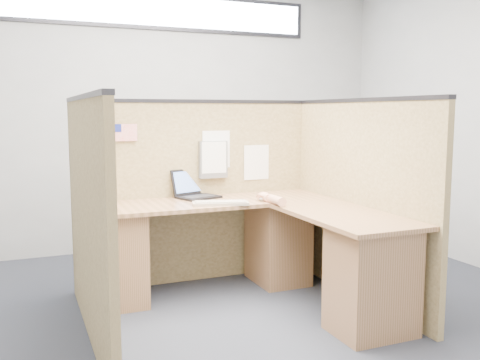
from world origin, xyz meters
name	(u,v)px	position (x,y,z in m)	size (l,w,h in m)	color
floor	(244,320)	(0.00, 0.00, 0.00)	(5.00, 5.00, 0.00)	#21242F
wall_back	(160,115)	(0.00, 2.25, 1.40)	(5.00, 5.00, 0.00)	#9DA0A2
clerestory_window	(158,11)	(0.00, 2.23, 2.45)	(3.30, 0.04, 0.38)	#232328
cubicle_partitions	(221,201)	(0.00, 0.43, 0.77)	(2.06, 1.83, 1.53)	brown
l_desk	(251,252)	(0.18, 0.29, 0.39)	(1.95, 1.75, 0.73)	brown
laptop	(196,190)	(-0.05, 0.89, 0.79)	(0.37, 0.39, 0.23)	black
keyboard	(221,203)	(0.01, 0.48, 0.74)	(0.44, 0.25, 0.03)	gray
mouse	(264,198)	(0.39, 0.51, 0.75)	(0.10, 0.06, 0.04)	#B3B3B7
hand_forearm	(272,199)	(0.40, 0.38, 0.77)	(0.10, 0.37, 0.08)	tan
blue_poster	(89,126)	(-0.87, 0.97, 1.32)	(0.20, 0.00, 0.26)	navy
american_flag	(121,134)	(-0.64, 0.96, 1.25)	(0.21, 0.01, 0.36)	olive
file_holder	(213,159)	(0.12, 0.94, 1.03)	(0.24, 0.05, 0.31)	slate
paper_left	(216,149)	(0.16, 0.97, 1.11)	(0.25, 0.00, 0.31)	white
paper_right	(256,162)	(0.53, 0.97, 0.99)	(0.24, 0.00, 0.30)	white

